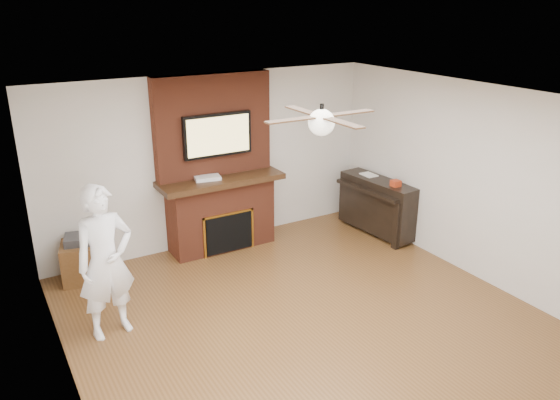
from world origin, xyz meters
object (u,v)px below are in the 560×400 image
fireplace (218,181)px  piano (377,205)px  side_table (84,259)px  person (106,262)px

fireplace → piano: size_ratio=1.83×
side_table → piano: piano is taller
person → side_table: person is taller
person → piano: person is taller
fireplace → person: bearing=-143.0°
side_table → piano: bearing=4.4°
fireplace → side_table: 2.08m
piano → person: bearing=-176.5°
fireplace → side_table: fireplace is taller
fireplace → piano: fireplace is taller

